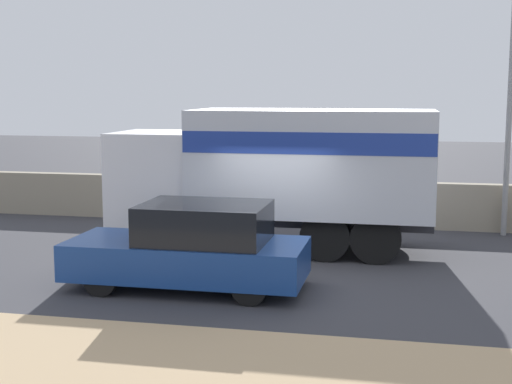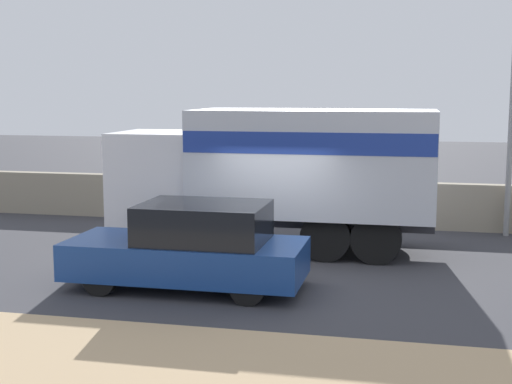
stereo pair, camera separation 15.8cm
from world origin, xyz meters
name	(u,v)px [view 1 (the left image)]	position (x,y,z in m)	size (l,w,h in m)	color
ground_plane	(261,279)	(0.00, 0.00, 0.00)	(80.00, 80.00, 0.00)	#38383D
stone_wall_backdrop	(304,202)	(0.00, 5.93, 0.62)	(60.00, 0.35, 1.24)	gray
street_lamp	(511,78)	(5.19, 5.46, 3.96)	(0.56, 0.28, 6.82)	gray
box_truck	(282,167)	(-0.06, 2.65, 1.92)	(7.31, 2.45, 3.22)	silver
car_hatchback	(193,248)	(-1.09, -0.92, 0.78)	(4.38, 1.83, 1.61)	navy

